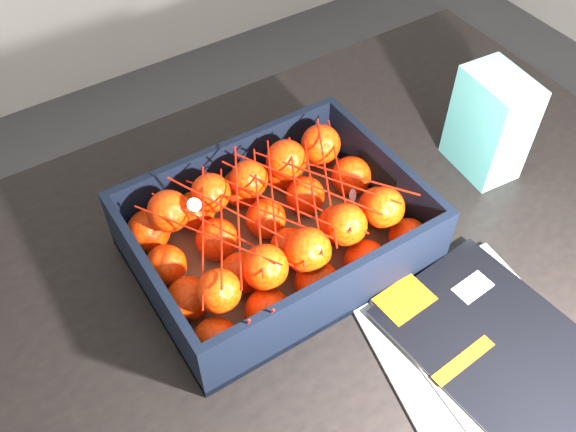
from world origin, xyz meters
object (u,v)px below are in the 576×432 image
table (324,278)px  retail_carton (490,124)px  produce_crate (277,238)px  magazine_stack (485,350)px

table → retail_carton: retail_carton is taller
produce_crate → table: bearing=-16.6°
produce_crate → retail_carton: retail_carton is taller
table → produce_crate: bearing=163.4°
magazine_stack → retail_carton: (0.25, 0.27, 0.08)m
retail_carton → magazine_stack: bearing=-127.6°
retail_carton → produce_crate: bearing=-178.5°
magazine_stack → retail_carton: bearing=47.3°
table → magazine_stack: bearing=-77.0°
table → produce_crate: produce_crate is taller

